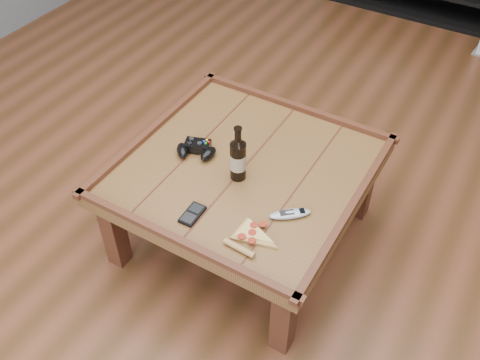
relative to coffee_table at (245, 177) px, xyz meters
The scene contains 7 objects.
ground 0.39m from the coffee_table, ahead, with size 6.00×6.00×0.00m, color #4A2C15.
coffee_table is the anchor object (origin of this frame).
beer_bottle 0.18m from the coffee_table, 83.70° to the right, with size 0.07×0.07×0.26m.
game_controller 0.24m from the coffee_table, behind, with size 0.19×0.16×0.05m.
pizza_slice 0.40m from the coffee_table, 56.78° to the right, with size 0.16×0.24×0.02m.
smartphone 0.35m from the coffee_table, 95.58° to the right, with size 0.07×0.12×0.02m.
remote_control 0.34m from the coffee_table, 27.80° to the right, with size 0.16×0.15×0.02m.
Camera 1 is at (0.84, -1.46, 2.00)m, focal length 40.00 mm.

